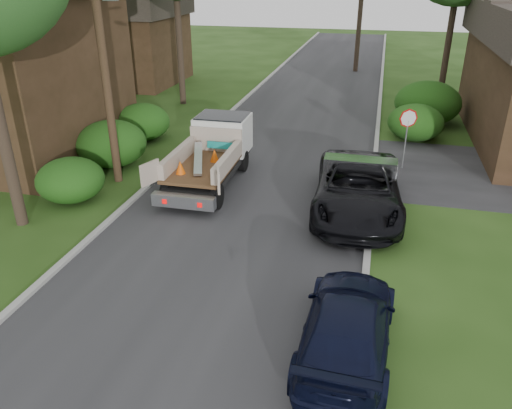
{
  "coord_description": "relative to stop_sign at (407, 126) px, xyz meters",
  "views": [
    {
      "loc": [
        3.92,
        -11.07,
        7.47
      ],
      "look_at": [
        0.79,
        1.72,
        1.2
      ],
      "focal_mm": 35.0,
      "sensor_mm": 36.0,
      "label": 1
    }
  ],
  "objects": [
    {
      "name": "stop_sign",
      "position": [
        0.0,
        0.0,
        0.0
      ],
      "size": [
        0.71,
        0.32,
        2.48
      ],
      "color": "slate",
      "rests_on": "ground"
    },
    {
      "name": "hedge_left_b",
      "position": [
        -11.7,
        -2.5,
        -0.84
      ],
      "size": [
        2.86,
        2.86,
        1.87
      ],
      "primitive_type": "ellipsoid",
      "color": "#1B4510",
      "rests_on": "ground"
    },
    {
      "name": "hedge_right_a",
      "position": [
        0.6,
        4.0,
        -0.93
      ],
      "size": [
        2.6,
        2.6,
        1.7
      ],
      "primitive_type": "ellipsoid",
      "color": "#1B4510",
      "rests_on": "ground"
    },
    {
      "name": "road",
      "position": [
        -5.2,
        1.0,
        -1.77
      ],
      "size": [
        8.0,
        90.0,
        0.02
      ],
      "primitive_type": "cube",
      "color": "#28282B",
      "rests_on": "ground"
    },
    {
      "name": "hedge_right_b",
      "position": [
        1.3,
        7.0,
        -0.67
      ],
      "size": [
        3.38,
        3.38,
        2.21
      ],
      "primitive_type": "ellipsoid",
      "color": "#1B4510",
      "rests_on": "ground"
    },
    {
      "name": "house_left_far",
      "position": [
        -18.7,
        13.0,
        1.27
      ],
      "size": [
        7.56,
        7.56,
        6.0
      ],
      "color": "#342415",
      "rests_on": "ground"
    },
    {
      "name": "navy_suv",
      "position": [
        -1.4,
        -11.5,
        -1.11
      ],
      "size": [
        2.04,
        4.65,
        1.33
      ],
      "primitive_type": "imported",
      "rotation": [
        0.0,
        0.0,
        3.1
      ],
      "color": "black",
      "rests_on": "ground"
    },
    {
      "name": "hedge_left_a",
      "position": [
        -11.4,
        -6.0,
        -1.01
      ],
      "size": [
        2.34,
        2.34,
        1.53
      ],
      "primitive_type": "ellipsoid",
      "color": "#1B4510",
      "rests_on": "ground"
    },
    {
      "name": "black_pickup",
      "position": [
        -1.6,
        -4.5,
        -0.93
      ],
      "size": [
        3.09,
        6.21,
        1.69
      ],
      "primitive_type": "imported",
      "rotation": [
        0.0,
        0.0,
        0.05
      ],
      "color": "black",
      "rests_on": "ground"
    },
    {
      "name": "hedge_left_c",
      "position": [
        -12.0,
        1.0,
        -0.93
      ],
      "size": [
        2.6,
        2.6,
        1.7
      ],
      "primitive_type": "ellipsoid",
      "color": "#1B4510",
      "rests_on": "ground"
    },
    {
      "name": "flatbed_truck",
      "position": [
        -7.17,
        -2.64,
        -0.59
      ],
      "size": [
        2.7,
        5.78,
        2.18
      ],
      "rotation": [
        0.0,
        0.0,
        0.01
      ],
      "color": "black",
      "rests_on": "ground"
    },
    {
      "name": "utility_pole",
      "position": [
        -10.68,
        -4.02,
        3.4
      ],
      "size": [
        2.42,
        1.25,
        10.0
      ],
      "color": "#382619",
      "rests_on": "ground"
    },
    {
      "name": "ground",
      "position": [
        -5.2,
        -9.0,
        -1.78
      ],
      "size": [
        120.0,
        120.0,
        0.0
      ],
      "primitive_type": "plane",
      "color": "#224012",
      "rests_on": "ground"
    },
    {
      "name": "curb_right",
      "position": [
        -1.1,
        1.0,
        -1.72
      ],
      "size": [
        0.2,
        90.0,
        0.12
      ],
      "primitive_type": "cube",
      "color": "#9E9E99",
      "rests_on": "ground"
    },
    {
      "name": "curb_left",
      "position": [
        -9.3,
        1.0,
        -1.72
      ],
      "size": [
        0.2,
        90.0,
        0.12
      ],
      "primitive_type": "cube",
      "color": "#9E9E99",
      "rests_on": "ground"
    }
  ]
}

